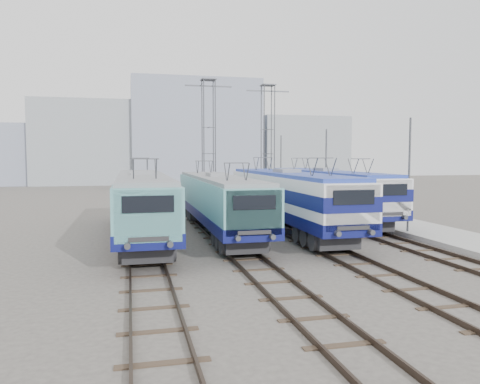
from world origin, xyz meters
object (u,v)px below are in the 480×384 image
Objects in this scene: mast_front at (409,177)px; catenary_tower_east at (268,138)px; locomotive_far_right at (326,189)px; locomotive_far_left at (142,200)px; locomotive_center_left at (218,199)px; mast_rear at (281,168)px; mast_mid at (326,171)px; catenary_tower_west at (209,136)px; locomotive_center_right at (287,194)px.

catenary_tower_east is at bearing 95.45° from mast_front.
locomotive_far_left is at bearing -159.41° from locomotive_far_right.
mast_rear is (10.85, 20.84, 1.34)m from locomotive_center_left.
mast_mid is 1.00× the size of mast_rear.
locomotive_far_right is 2.58× the size of mast_rear.
locomotive_center_left is at bearing -97.61° from catenary_tower_west.
mast_front reaches higher than locomotive_center_left.
catenary_tower_east is (8.75, 18.84, 4.48)m from locomotive_center_left.
locomotive_center_left is 2.47× the size of mast_rear.
catenary_tower_west is at bearing 113.27° from mast_front.
mast_mid is at bearing 31.45° from locomotive_far_left.
locomotive_center_left is at bearing -140.83° from mast_mid.
mast_rear is at bearing 54.33° from locomotive_far_left.
mast_front is at bearing -90.00° from mast_rear.
catenary_tower_west is at bearing 68.78° from locomotive_far_left.
catenary_tower_west reaches higher than mast_rear.
locomotive_center_left is 23.53m from mast_rear.
mast_rear is (0.00, 12.00, 0.00)m from mast_mid.
catenary_tower_west is at bearing 137.07° from mast_mid.
mast_front reaches higher than locomotive_far_right.
locomotive_center_left is 21.25m from catenary_tower_east.
locomotive_center_right is 19.52m from catenary_tower_east.
locomotive_center_right is 2.62× the size of mast_rear.
catenary_tower_west is at bearing 118.73° from locomotive_far_right.
locomotive_center_left is at bearing -114.91° from catenary_tower_east.
mast_rear reaches higher than locomotive_center_right.
mast_front is at bearing -84.55° from catenary_tower_east.
mast_front is at bearing -9.66° from locomotive_far_left.
mast_mid is at bearing -42.93° from catenary_tower_west.
locomotive_far_right reaches higher than locomotive_center_left.
locomotive_far_right is (13.50, 5.07, 0.04)m from locomotive_far_left.
locomotive_center_right is at bearing -136.71° from locomotive_far_right.
mast_front is (10.85, -3.16, 1.34)m from locomotive_center_left.
mast_mid is (8.60, -8.00, -3.14)m from catenary_tower_west.
mast_front is (1.85, -7.68, 1.20)m from locomotive_far_right.
mast_rear is (0.00, 24.00, 0.00)m from mast_front.
locomotive_center_left is 1.44× the size of catenary_tower_west.
mast_mid is (2.10, -10.00, -3.14)m from catenary_tower_east.
mast_rear is at bearing 72.83° from locomotive_center_right.
locomotive_far_left is 2.60× the size of mast_rear.
locomotive_far_left is at bearing -124.35° from catenary_tower_east.
catenary_tower_west is 22.00m from mast_front.
catenary_tower_east is at bearing 101.86° from mast_mid.
locomotive_center_left is 17.57m from catenary_tower_west.
locomotive_far_left is 2.60× the size of mast_front.
locomotive_far_right is at bearing -113.20° from mast_mid.
mast_mid is at bearing 90.00° from mast_front.
catenary_tower_west is at bearing 97.74° from locomotive_center_right.
catenary_tower_east reaches higher than mast_rear.
catenary_tower_east is 4.28m from mast_rear.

